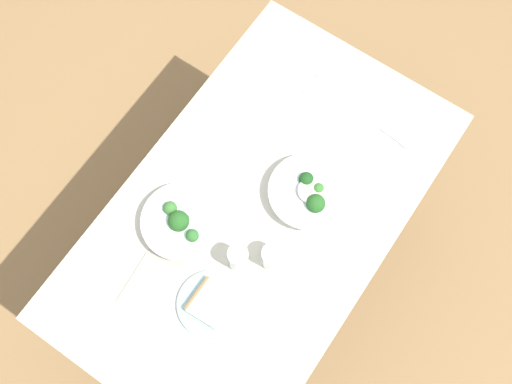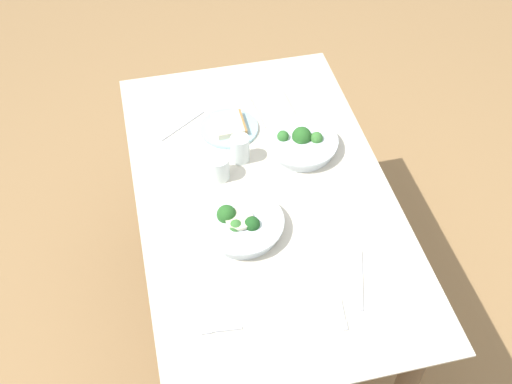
{
  "view_description": "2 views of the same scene",
  "coord_description": "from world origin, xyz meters",
  "px_view_note": "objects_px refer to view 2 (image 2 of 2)",
  "views": [
    {
      "loc": [
        0.54,
        0.36,
        2.75
      ],
      "look_at": [
        -0.05,
        -0.04,
        0.79
      ],
      "focal_mm": 45.83,
      "sensor_mm": 36.0,
      "label": 1
    },
    {
      "loc": [
        -1.34,
        0.33,
        2.29
      ],
      "look_at": [
        -0.01,
        0.03,
        0.79
      ],
      "focal_mm": 44.16,
      "sensor_mm": 36.0,
      "label": 2
    }
  ],
  "objects_px": {
    "water_glass_center": "(219,167)",
    "fork_by_far_bowl": "(220,330)",
    "water_glass_side": "(240,149)",
    "fork_by_near_bowl": "(343,316)",
    "broccoli_bowl_far": "(241,224)",
    "napkin_folded_upper": "(276,112)",
    "table_knife_right": "(182,126)",
    "bread_side_plate": "(229,127)",
    "table_knife_left": "(361,280)",
    "broccoli_bowl_near": "(301,143)"
  },
  "relations": [
    {
      "from": "fork_by_far_bowl",
      "to": "water_glass_center",
      "type": "bearing_deg",
      "value": -94.77
    },
    {
      "from": "broccoli_bowl_far",
      "to": "table_knife_left",
      "type": "distance_m",
      "value": 0.4
    },
    {
      "from": "broccoli_bowl_far",
      "to": "water_glass_side",
      "type": "relative_size",
      "value": 2.68
    },
    {
      "from": "broccoli_bowl_near",
      "to": "water_glass_side",
      "type": "relative_size",
      "value": 2.65
    },
    {
      "from": "bread_side_plate",
      "to": "water_glass_side",
      "type": "bearing_deg",
      "value": -177.59
    },
    {
      "from": "water_glass_side",
      "to": "table_knife_right",
      "type": "distance_m",
      "value": 0.27
    },
    {
      "from": "broccoli_bowl_near",
      "to": "bread_side_plate",
      "type": "distance_m",
      "value": 0.27
    },
    {
      "from": "broccoli_bowl_far",
      "to": "water_glass_center",
      "type": "bearing_deg",
      "value": 5.6
    },
    {
      "from": "broccoli_bowl_near",
      "to": "fork_by_far_bowl",
      "type": "relative_size",
      "value": 2.29
    },
    {
      "from": "water_glass_center",
      "to": "napkin_folded_upper",
      "type": "xyz_separation_m",
      "value": [
        0.27,
        -0.27,
        -0.04
      ]
    },
    {
      "from": "water_glass_center",
      "to": "fork_by_far_bowl",
      "type": "relative_size",
      "value": 0.75
    },
    {
      "from": "broccoli_bowl_far",
      "to": "fork_by_near_bowl",
      "type": "relative_size",
      "value": 2.55
    },
    {
      "from": "fork_by_near_bowl",
      "to": "napkin_folded_upper",
      "type": "xyz_separation_m",
      "value": [
        0.88,
        -0.03,
        0.0
      ]
    },
    {
      "from": "broccoli_bowl_far",
      "to": "napkin_folded_upper",
      "type": "distance_m",
      "value": 0.57
    },
    {
      "from": "water_glass_side",
      "to": "fork_by_far_bowl",
      "type": "relative_size",
      "value": 0.86
    },
    {
      "from": "napkin_folded_upper",
      "to": "bread_side_plate",
      "type": "bearing_deg",
      "value": 105.44
    },
    {
      "from": "fork_by_far_bowl",
      "to": "fork_by_near_bowl",
      "type": "distance_m",
      "value": 0.34
    },
    {
      "from": "bread_side_plate",
      "to": "water_glass_side",
      "type": "xyz_separation_m",
      "value": [
        -0.16,
        -0.01,
        0.04
      ]
    },
    {
      "from": "fork_by_far_bowl",
      "to": "fork_by_near_bowl",
      "type": "relative_size",
      "value": 1.1
    },
    {
      "from": "bread_side_plate",
      "to": "table_knife_left",
      "type": "xyz_separation_m",
      "value": [
        -0.72,
        -0.24,
        -0.01
      ]
    },
    {
      "from": "broccoli_bowl_near",
      "to": "fork_by_near_bowl",
      "type": "distance_m",
      "value": 0.67
    },
    {
      "from": "table_knife_left",
      "to": "napkin_folded_upper",
      "type": "distance_m",
      "value": 0.78
    },
    {
      "from": "broccoli_bowl_near",
      "to": "fork_by_far_bowl",
      "type": "bearing_deg",
      "value": 147.44
    },
    {
      "from": "broccoli_bowl_far",
      "to": "broccoli_bowl_near",
      "type": "bearing_deg",
      "value": -42.05
    },
    {
      "from": "water_glass_center",
      "to": "table_knife_right",
      "type": "relative_size",
      "value": 0.4
    },
    {
      "from": "fork_by_near_bowl",
      "to": "table_knife_right",
      "type": "height_order",
      "value": "same"
    },
    {
      "from": "water_glass_side",
      "to": "fork_by_near_bowl",
      "type": "bearing_deg",
      "value": -167.4
    },
    {
      "from": "broccoli_bowl_near",
      "to": "table_knife_left",
      "type": "height_order",
      "value": "broccoli_bowl_near"
    },
    {
      "from": "bread_side_plate",
      "to": "fork_by_near_bowl",
      "type": "relative_size",
      "value": 2.05
    },
    {
      "from": "water_glass_center",
      "to": "fork_by_far_bowl",
      "type": "xyz_separation_m",
      "value": [
        -0.57,
        0.11,
        -0.04
      ]
    },
    {
      "from": "broccoli_bowl_near",
      "to": "fork_by_near_bowl",
      "type": "bearing_deg",
      "value": 174.42
    },
    {
      "from": "fork_by_near_bowl",
      "to": "bread_side_plate",
      "type": "bearing_deg",
      "value": -160.75
    },
    {
      "from": "water_glass_side",
      "to": "fork_by_near_bowl",
      "type": "relative_size",
      "value": 0.95
    },
    {
      "from": "bread_side_plate",
      "to": "fork_by_far_bowl",
      "type": "height_order",
      "value": "bread_side_plate"
    },
    {
      "from": "water_glass_side",
      "to": "broccoli_bowl_near",
      "type": "bearing_deg",
      "value": -89.48
    },
    {
      "from": "table_knife_right",
      "to": "napkin_folded_upper",
      "type": "height_order",
      "value": "napkin_folded_upper"
    },
    {
      "from": "fork_by_near_bowl",
      "to": "broccoli_bowl_far",
      "type": "bearing_deg",
      "value": -141.22
    },
    {
      "from": "table_knife_left",
      "to": "table_knife_right",
      "type": "height_order",
      "value": "same"
    },
    {
      "from": "napkin_folded_upper",
      "to": "fork_by_far_bowl",
      "type": "bearing_deg",
      "value": 156.16
    },
    {
      "from": "napkin_folded_upper",
      "to": "fork_by_near_bowl",
      "type": "bearing_deg",
      "value": 177.99
    },
    {
      "from": "bread_side_plate",
      "to": "napkin_folded_upper",
      "type": "height_order",
      "value": "bread_side_plate"
    },
    {
      "from": "water_glass_side",
      "to": "table_knife_right",
      "type": "bearing_deg",
      "value": 38.56
    },
    {
      "from": "broccoli_bowl_near",
      "to": "table_knife_right",
      "type": "bearing_deg",
      "value": 61.34
    },
    {
      "from": "table_knife_left",
      "to": "fork_by_near_bowl",
      "type": "bearing_deg",
      "value": 157.44
    },
    {
      "from": "fork_by_near_bowl",
      "to": "napkin_folded_upper",
      "type": "bearing_deg",
      "value": -173.47
    },
    {
      "from": "fork_by_near_bowl",
      "to": "fork_by_far_bowl",
      "type": "bearing_deg",
      "value": -86.76
    },
    {
      "from": "bread_side_plate",
      "to": "table_knife_left",
      "type": "relative_size",
      "value": 1.0
    },
    {
      "from": "water_glass_center",
      "to": "fork_by_near_bowl",
      "type": "distance_m",
      "value": 0.65
    },
    {
      "from": "water_glass_side",
      "to": "table_knife_right",
      "type": "relative_size",
      "value": 0.46
    },
    {
      "from": "broccoli_bowl_near",
      "to": "water_glass_center",
      "type": "relative_size",
      "value": 3.06
    }
  ]
}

